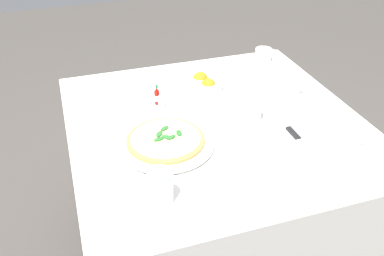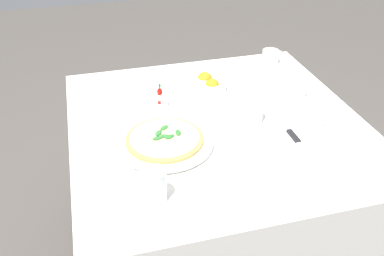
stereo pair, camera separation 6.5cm
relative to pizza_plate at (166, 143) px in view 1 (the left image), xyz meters
The scene contains 16 objects.
ground_plane 0.77m from the pizza_plate, 113.13° to the left, with size 8.00×8.00×0.00m, color #4C4742.
dining_table 0.27m from the pizza_plate, 113.13° to the left, with size 1.05×1.05×0.72m.
pizza_plate is the anchor object (origin of this frame).
pizza 0.01m from the pizza_plate, 151.57° to the left, with size 0.26×0.26×0.02m.
coffee_cup_back_corner 0.59m from the pizza_plate, 107.45° to the left, with size 0.13×0.13×0.06m.
coffee_cup_left_edge 0.67m from the pizza_plate, 66.16° to the left, with size 0.13×0.13×0.06m.
coffee_cup_center_back 0.78m from the pizza_plate, 129.77° to the left, with size 0.13×0.13×0.07m.
water_glass_far_left 0.34m from the pizza_plate, 99.45° to the left, with size 0.07×0.07×0.11m.
water_glass_far_right 0.27m from the pizza_plate, 18.02° to the right, with size 0.07×0.07×0.10m.
napkin_folded 0.45m from the pizza_plate, 70.88° to the left, with size 0.23×0.15×0.02m.
dinner_knife 0.45m from the pizza_plate, 70.53° to the left, with size 0.20×0.02×0.01m.
citrus_bowl 0.42m from the pizza_plate, 142.90° to the left, with size 0.15×0.15×0.07m.
hot_sauce_bottle 0.28m from the pizza_plate, behind, with size 0.02×0.02×0.08m.
salt_shaker 0.26m from the pizza_plate, 168.47° to the left, with size 0.03×0.03×0.06m.
pepper_shaker 0.31m from the pizza_plate, behind, with size 0.03×0.03×0.06m.
menu_card 0.59m from the pizza_plate, 89.08° to the left, with size 0.08×0.06×0.06m.
Camera 1 is at (1.22, -0.49, 1.56)m, focal length 39.72 mm.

